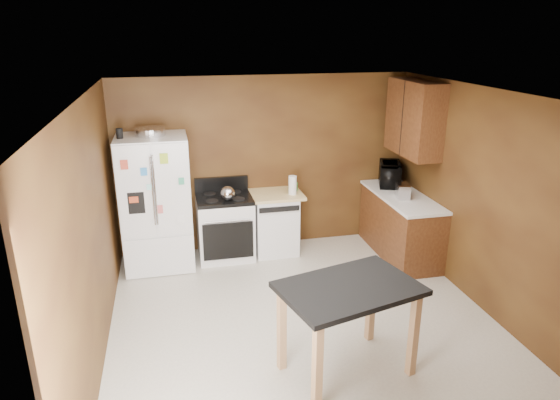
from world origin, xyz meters
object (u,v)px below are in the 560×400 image
object	(u,v)px
pen_cup	(119,133)
green_canister	(294,187)
kettle	(228,193)
island	(349,300)
toaster	(403,191)
dishwasher	(275,222)
gas_range	(225,226)
paper_towel	(293,185)
roasting_pan	(150,132)
microwave	(390,175)
refrigerator	(156,203)

from	to	relation	value
pen_cup	green_canister	size ratio (longest dim) A/B	1.08
kettle	island	xyz separation A→B (m)	(0.77, -2.61, -0.23)
toaster	dishwasher	world-z (taller)	toaster
gas_range	dishwasher	bearing A→B (deg)	1.94
pen_cup	gas_range	size ratio (longest dim) A/B	0.11
paper_towel	dishwasher	xyz separation A→B (m)	(-0.24, 0.09, -0.57)
roasting_pan	toaster	xyz separation A→B (m)	(3.29, -0.57, -0.85)
toaster	microwave	world-z (taller)	microwave
paper_towel	island	world-z (taller)	paper_towel
green_canister	microwave	size ratio (longest dim) A/B	0.21
refrigerator	dishwasher	xyz separation A→B (m)	(1.63, 0.09, -0.45)
kettle	toaster	bearing A→B (deg)	-9.99
kettle	microwave	distance (m)	2.43
gas_range	toaster	bearing A→B (deg)	-13.65
kettle	gas_range	size ratio (longest dim) A/B	0.18
microwave	dishwasher	bearing A→B (deg)	110.75
paper_towel	green_canister	distance (m)	0.18
toaster	refrigerator	xyz separation A→B (m)	(-3.29, 0.52, -0.10)
paper_towel	green_canister	xyz separation A→B (m)	(0.06, 0.15, -0.07)
refrigerator	gas_range	bearing A→B (deg)	3.81
toaster	green_canister	bearing A→B (deg)	168.12
kettle	green_canister	distance (m)	1.02
pen_cup	dishwasher	xyz separation A→B (m)	(2.00, 0.13, -1.41)
kettle	green_canister	world-z (taller)	kettle
dishwasher	paper_towel	bearing A→B (deg)	-20.47
roasting_pan	toaster	bearing A→B (deg)	-9.80
green_canister	island	size ratio (longest dim) A/B	0.08
roasting_pan	kettle	bearing A→B (deg)	-9.32
microwave	refrigerator	xyz separation A→B (m)	(-3.37, -0.08, -0.15)
roasting_pan	island	world-z (taller)	roasting_pan
pen_cup	paper_towel	bearing A→B (deg)	1.00
roasting_pan	microwave	bearing A→B (deg)	0.44
microwave	dishwasher	size ratio (longest dim) A/B	0.61
roasting_pan	microwave	xyz separation A→B (m)	(3.37, 0.03, -0.80)
kettle	dishwasher	size ratio (longest dim) A/B	0.22
kettle	green_canister	xyz separation A→B (m)	(0.99, 0.25, -0.05)
kettle	gas_range	world-z (taller)	gas_range
pen_cup	toaster	bearing A→B (deg)	-7.39
pen_cup	microwave	bearing A→B (deg)	1.85
green_canister	gas_range	size ratio (longest dim) A/B	0.11
toaster	paper_towel	bearing A→B (deg)	174.41
microwave	gas_range	world-z (taller)	microwave
island	refrigerator	bearing A→B (deg)	122.31
dishwasher	island	world-z (taller)	island
pen_cup	paper_towel	distance (m)	2.39
pen_cup	island	xyz separation A→B (m)	(2.08, -2.67, -1.09)
gas_range	paper_towel	bearing A→B (deg)	-3.86
paper_towel	gas_range	distance (m)	1.11
refrigerator	paper_towel	bearing A→B (deg)	-0.13
island	microwave	bearing A→B (deg)	59.37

